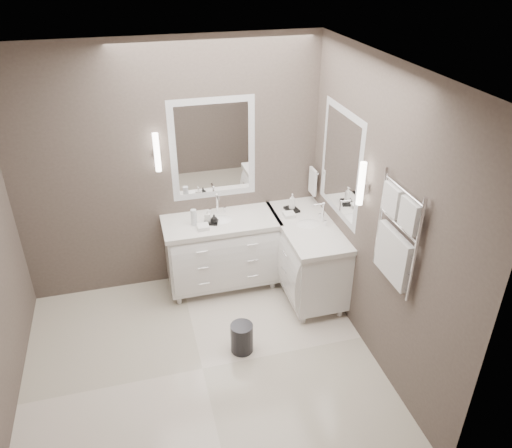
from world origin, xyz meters
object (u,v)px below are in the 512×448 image
object	(u,v)px
vanity_right	(306,253)
vanity_back	(222,249)
towel_ladder	(396,240)
waste_bin	(242,338)

from	to	relation	value
vanity_right	vanity_back	bearing A→B (deg)	159.62
vanity_right	towel_ladder	world-z (taller)	towel_ladder
vanity_right	waste_bin	size ratio (longest dim) A/B	4.10
vanity_back	vanity_right	size ratio (longest dim) A/B	1.00
towel_ladder	waste_bin	distance (m)	1.77
vanity_right	waste_bin	xyz separation A→B (m)	(-0.91, -0.76, -0.33)
vanity_back	towel_ladder	bearing A→B (deg)	-55.90
towel_ladder	vanity_right	bearing A→B (deg)	99.84
vanity_back	waste_bin	size ratio (longest dim) A/B	4.10
vanity_right	waste_bin	world-z (taller)	vanity_right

